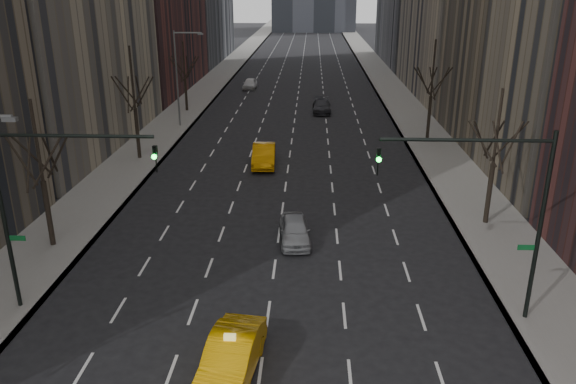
# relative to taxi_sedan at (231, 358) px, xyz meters

# --- Properties ---
(sidewalk_left) EXTENTS (4.50, 320.00, 0.15)m
(sidewalk_left) POSITION_rel_taxi_sedan_xyz_m (-11.24, 62.16, -0.71)
(sidewalk_left) COLOR slate
(sidewalk_left) RESTS_ON ground
(sidewalk_right) EXTENTS (4.50, 320.00, 0.15)m
(sidewalk_right) POSITION_rel_taxi_sedan_xyz_m (13.26, 62.16, -0.71)
(sidewalk_right) COLOR slate
(sidewalk_right) RESTS_ON ground
(tree_lw_b) EXTENTS (3.36, 3.50, 7.82)m
(tree_lw_b) POSITION_rel_taxi_sedan_xyz_m (-10.99, 10.16, 2.93)
(tree_lw_b) COLOR black
(tree_lw_b) RESTS_ON ground
(tree_lw_c) EXTENTS (3.36, 3.50, 8.74)m
(tree_lw_c) POSITION_rel_taxi_sedan_xyz_m (-10.99, 26.16, 3.25)
(tree_lw_c) COLOR black
(tree_lw_c) RESTS_ON ground
(tree_lw_d) EXTENTS (3.36, 3.50, 7.36)m
(tree_lw_d) POSITION_rel_taxi_sedan_xyz_m (-10.99, 44.16, 2.78)
(tree_lw_d) COLOR black
(tree_lw_d) RESTS_ON ground
(tree_rw_b) EXTENTS (3.36, 3.50, 7.82)m
(tree_rw_b) POSITION_rel_taxi_sedan_xyz_m (13.01, 14.16, 2.93)
(tree_rw_b) COLOR black
(tree_rw_b) RESTS_ON ground
(tree_rw_c) EXTENTS (3.36, 3.50, 8.74)m
(tree_rw_c) POSITION_rel_taxi_sedan_xyz_m (13.01, 32.16, 3.25)
(tree_rw_c) COLOR black
(tree_rw_c) RESTS_ON ground
(traffic_mast_left) EXTENTS (6.69, 0.39, 8.00)m
(traffic_mast_left) POSITION_rel_taxi_sedan_xyz_m (-8.10, 4.15, 4.70)
(traffic_mast_left) COLOR black
(traffic_mast_left) RESTS_ON ground
(traffic_mast_right) EXTENTS (6.69, 0.39, 8.00)m
(traffic_mast_right) POSITION_rel_taxi_sedan_xyz_m (10.12, 4.15, 4.70)
(traffic_mast_right) COLOR black
(traffic_mast_right) RESTS_ON ground
(streetlight_far) EXTENTS (2.83, 0.22, 9.00)m
(streetlight_far) POSITION_rel_taxi_sedan_xyz_m (-9.83, 37.16, 4.83)
(streetlight_far) COLOR slate
(streetlight_far) RESTS_ON ground
(taxi_sedan) EXTENTS (2.24, 4.94, 1.57)m
(taxi_sedan) POSITION_rel_taxi_sedan_xyz_m (0.00, 0.00, 0.00)
(taxi_sedan) COLOR #DD9A04
(taxi_sedan) RESTS_ON ground
(silver_sedan_ahead) EXTENTS (1.99, 4.13, 1.36)m
(silver_sedan_ahead) POSITION_rel_taxi_sedan_xyz_m (1.92, 11.36, -0.10)
(silver_sedan_ahead) COLOR gray
(silver_sedan_ahead) RESTS_ON ground
(far_taxi) EXTENTS (1.96, 5.01, 1.62)m
(far_taxi) POSITION_rel_taxi_sedan_xyz_m (-0.89, 25.00, 0.03)
(far_taxi) COLOR orange
(far_taxi) RESTS_ON ground
(far_suv_grey) EXTENTS (2.03, 4.88, 1.41)m
(far_suv_grey) POSITION_rel_taxi_sedan_xyz_m (3.85, 44.33, -0.08)
(far_suv_grey) COLOR #2A2A2E
(far_suv_grey) RESTS_ON ground
(far_car_white) EXTENTS (1.80, 4.14, 1.39)m
(far_car_white) POSITION_rel_taxi_sedan_xyz_m (-5.51, 58.50, -0.09)
(far_car_white) COLOR silver
(far_car_white) RESTS_ON ground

